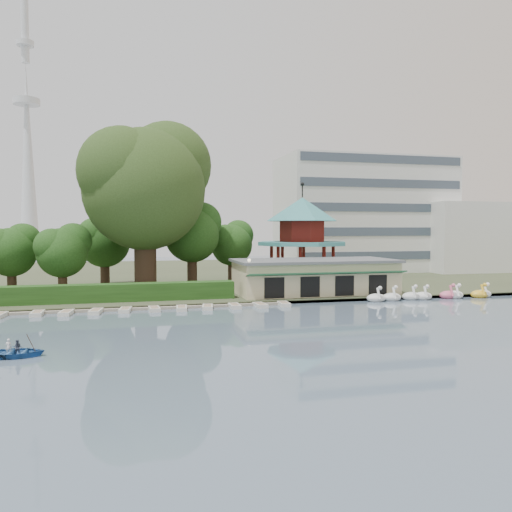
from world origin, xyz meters
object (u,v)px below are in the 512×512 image
object	(u,v)px
pavilion	(302,231)
rowboat_with_passengers	(13,348)
boathouse	(314,276)
dock	(117,309)
big_tree	(146,181)

from	to	relation	value
pavilion	rowboat_with_passengers	xyz separation A→B (m)	(-29.68, -31.58, -6.95)
rowboat_with_passengers	pavilion	bearing A→B (deg)	46.78
boathouse	pavilion	xyz separation A→B (m)	(2.00, 10.03, 5.11)
dock	boathouse	bearing A→B (deg)	12.24
dock	pavilion	bearing A→B (deg)	31.66
boathouse	big_tree	bearing A→B (deg)	161.59
dock	boathouse	size ratio (longest dim) A/B	1.83
pavilion	big_tree	xyz separation A→B (m)	(-20.81, -3.77, 5.99)
big_tree	boathouse	bearing A→B (deg)	-18.41
dock	rowboat_with_passengers	xyz separation A→B (m)	(-5.68, -16.78, 0.41)
boathouse	rowboat_with_passengers	size ratio (longest dim) A/B	3.40
pavilion	boathouse	bearing A→B (deg)	-101.28
boathouse	rowboat_with_passengers	xyz separation A→B (m)	(-27.68, -21.55, -1.84)
dock	pavilion	world-z (taller)	pavilion
dock	boathouse	world-z (taller)	boathouse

